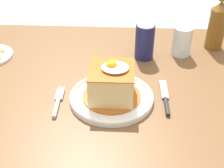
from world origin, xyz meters
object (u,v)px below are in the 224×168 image
fork (57,103)px  soda_can (145,42)px  drinking_glass (182,43)px  beer_bottle_amber (218,23)px  knife (166,101)px  main_plate (112,97)px

fork → soda_can: soda_can is taller
drinking_glass → soda_can: bearing=-166.9°
fork → soda_can: (0.25, 0.29, 0.06)m
soda_can → beer_bottle_amber: (0.26, 0.09, 0.04)m
knife → soda_can: (-0.05, 0.26, 0.06)m
knife → beer_bottle_amber: beer_bottle_amber is taller
soda_can → beer_bottle_amber: bearing=19.1°
fork → drinking_glass: size_ratio=1.35×
soda_can → main_plate: bearing=-111.8°
soda_can → drinking_glass: bearing=13.1°
main_plate → fork: bearing=-167.2°
beer_bottle_amber → drinking_glass: bearing=-155.2°
main_plate → beer_bottle_amber: beer_bottle_amber is taller
fork → beer_bottle_amber: 0.65m
main_plate → beer_bottle_amber: (0.37, 0.34, 0.09)m
knife → beer_bottle_amber: 0.42m
fork → soda_can: bearing=48.7°
fork → soda_can: 0.39m
beer_bottle_amber → drinking_glass: beer_bottle_amber is taller
fork → beer_bottle_amber: (0.52, 0.38, 0.09)m
beer_bottle_amber → drinking_glass: size_ratio=2.53×
drinking_glass → fork: bearing=-140.5°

